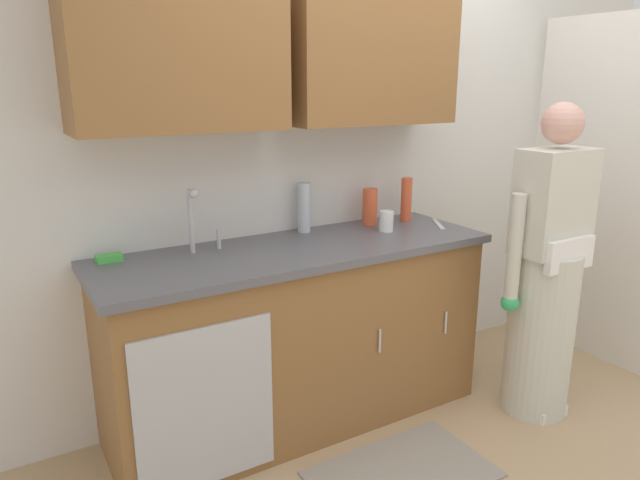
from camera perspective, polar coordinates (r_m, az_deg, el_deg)
name	(u,v)px	position (r m, az deg, el deg)	size (l,w,h in m)	color
ground_plane	(471,455)	(3.01, 14.70, -19.82)	(9.00, 9.00, 0.00)	tan
kitchen_wall_with_uppers	(337,127)	(3.17, 1.67, 11.10)	(4.80, 0.44, 2.70)	silver
closet_door_panel	(609,194)	(3.94, 26.62, 4.07)	(1.10, 0.04, 2.10)	silver
counter_cabinet	(297,339)	(2.97, -2.24, -9.75)	(1.90, 0.62, 0.90)	brown
countertop	(297,250)	(2.81, -2.30, -1.00)	(1.96, 0.66, 0.04)	#595960
sink	(212,262)	(2.64, -10.63, -2.18)	(0.50, 0.36, 0.35)	#B7BABF
person_at_sink	(545,288)	(3.18, 21.34, -4.40)	(0.55, 0.34, 1.62)	white
floor_mat	(402,474)	(2.82, 8.13, -21.93)	(0.80, 0.50, 0.01)	gray
bottle_water_tall	(406,200)	(3.32, 8.52, 3.97)	(0.06, 0.06, 0.25)	#E05933
bottle_water_short	(370,207)	(3.21, 4.95, 3.29)	(0.08, 0.08, 0.20)	#E05933
bottle_soap	(304,207)	(3.04, -1.58, 3.24)	(0.07, 0.07, 0.26)	silver
cup_by_sink	(386,221)	(3.09, 6.57, 1.87)	(0.08, 0.08, 0.11)	white
knife_on_counter	(438,224)	(3.29, 11.60, 1.56)	(0.24, 0.02, 0.01)	silver
sponge	(109,258)	(2.72, -20.12, -1.69)	(0.11, 0.07, 0.03)	#4CBF4C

